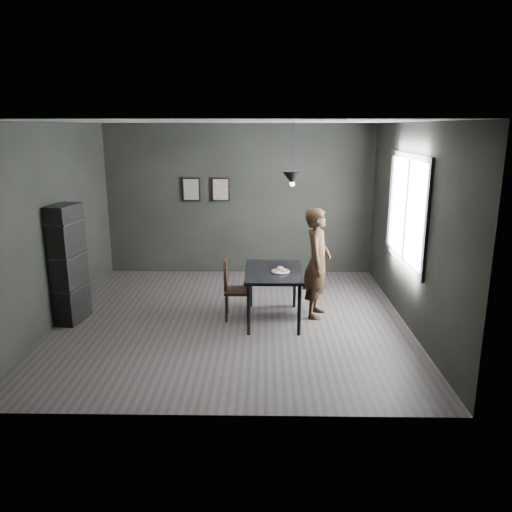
{
  "coord_description": "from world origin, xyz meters",
  "views": [
    {
      "loc": [
        0.47,
        -6.82,
        2.74
      ],
      "look_at": [
        0.35,
        0.05,
        0.95
      ],
      "focal_mm": 35.0,
      "sensor_mm": 36.0,
      "label": 1
    }
  ],
  "objects_px": {
    "white_plate": "(280,272)",
    "wood_chair": "(232,285)",
    "woman": "(317,263)",
    "cafe_table": "(273,276)",
    "pendant_lamp": "(292,178)",
    "shelf_unit": "(68,264)"
  },
  "relations": [
    {
      "from": "white_plate",
      "to": "wood_chair",
      "type": "height_order",
      "value": "wood_chair"
    },
    {
      "from": "wood_chair",
      "to": "shelf_unit",
      "type": "relative_size",
      "value": 0.53
    },
    {
      "from": "wood_chair",
      "to": "cafe_table",
      "type": "bearing_deg",
      "value": -8.78
    },
    {
      "from": "woman",
      "to": "white_plate",
      "type": "bearing_deg",
      "value": 130.52
    },
    {
      "from": "cafe_table",
      "to": "shelf_unit",
      "type": "xyz_separation_m",
      "value": [
        -2.92,
        -0.06,
        0.18
      ]
    },
    {
      "from": "cafe_table",
      "to": "woman",
      "type": "bearing_deg",
      "value": 16.83
    },
    {
      "from": "wood_chair",
      "to": "shelf_unit",
      "type": "height_order",
      "value": "shelf_unit"
    },
    {
      "from": "wood_chair",
      "to": "shelf_unit",
      "type": "bearing_deg",
      "value": -178.26
    },
    {
      "from": "cafe_table",
      "to": "pendant_lamp",
      "type": "bearing_deg",
      "value": 21.8
    },
    {
      "from": "woman",
      "to": "shelf_unit",
      "type": "xyz_separation_m",
      "value": [
        -3.56,
        -0.26,
        0.04
      ]
    },
    {
      "from": "white_plate",
      "to": "shelf_unit",
      "type": "bearing_deg",
      "value": 179.56
    },
    {
      "from": "shelf_unit",
      "to": "pendant_lamp",
      "type": "distance_m",
      "value": 3.39
    },
    {
      "from": "white_plate",
      "to": "pendant_lamp",
      "type": "distance_m",
      "value": 1.32
    },
    {
      "from": "cafe_table",
      "to": "pendant_lamp",
      "type": "xyz_separation_m",
      "value": [
        0.25,
        0.1,
        1.38
      ]
    },
    {
      "from": "white_plate",
      "to": "wood_chair",
      "type": "xyz_separation_m",
      "value": [
        -0.69,
        0.16,
        -0.24
      ]
    },
    {
      "from": "cafe_table",
      "to": "woman",
      "type": "xyz_separation_m",
      "value": [
        0.64,
        0.19,
        0.14
      ]
    },
    {
      "from": "white_plate",
      "to": "wood_chair",
      "type": "distance_m",
      "value": 0.75
    },
    {
      "from": "cafe_table",
      "to": "pendant_lamp",
      "type": "distance_m",
      "value": 1.41
    },
    {
      "from": "wood_chair",
      "to": "shelf_unit",
      "type": "xyz_separation_m",
      "value": [
        -2.33,
        -0.14,
        0.33
      ]
    },
    {
      "from": "wood_chair",
      "to": "shelf_unit",
      "type": "distance_m",
      "value": 2.35
    },
    {
      "from": "woman",
      "to": "shelf_unit",
      "type": "distance_m",
      "value": 3.57
    },
    {
      "from": "white_plate",
      "to": "woman",
      "type": "distance_m",
      "value": 0.61
    }
  ]
}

